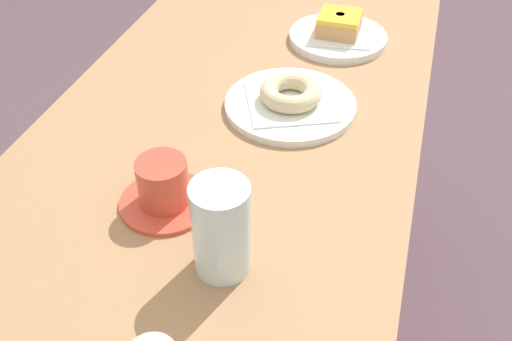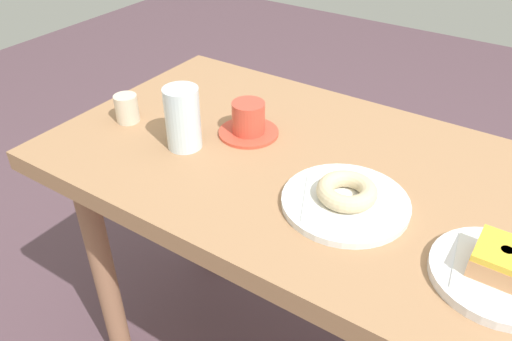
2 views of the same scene
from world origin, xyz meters
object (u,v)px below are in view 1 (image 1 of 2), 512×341
(plate_sugar_ring, at_px, (290,105))
(donut_glazed_square, at_px, (339,23))
(plate_glazed_square, at_px, (338,37))
(water_glass, at_px, (221,229))
(donut_sugar_ring, at_px, (291,93))
(coffee_cup, at_px, (164,187))

(plate_sugar_ring, distance_m, donut_glazed_square, 0.27)
(plate_sugar_ring, distance_m, plate_glazed_square, 0.27)
(plate_glazed_square, distance_m, water_glass, 0.63)
(plate_sugar_ring, bearing_deg, water_glass, 0.60)
(donut_sugar_ring, relative_size, plate_glazed_square, 0.53)
(donut_sugar_ring, distance_m, donut_glazed_square, 0.27)
(donut_sugar_ring, bearing_deg, plate_sugar_ring, 0.00)
(donut_sugar_ring, xyz_separation_m, donut_glazed_square, (-0.26, 0.04, 0.01))
(donut_sugar_ring, distance_m, plate_glazed_square, 0.27)
(donut_sugar_ring, distance_m, water_glass, 0.37)
(donut_sugar_ring, height_order, donut_glazed_square, donut_glazed_square)
(plate_sugar_ring, xyz_separation_m, plate_glazed_square, (-0.26, 0.04, 0.00))
(plate_sugar_ring, relative_size, donut_sugar_ring, 2.13)
(donut_glazed_square, bearing_deg, donut_sugar_ring, -7.55)
(plate_sugar_ring, height_order, coffee_cup, coffee_cup)
(donut_glazed_square, xyz_separation_m, coffee_cup, (0.55, -0.15, -0.01))
(water_glass, distance_m, coffee_cup, 0.15)
(coffee_cup, bearing_deg, donut_sugar_ring, 158.58)
(plate_glazed_square, bearing_deg, donut_glazed_square, 0.00)
(water_glass, bearing_deg, plate_sugar_ring, -179.40)
(plate_glazed_square, height_order, coffee_cup, coffee_cup)
(donut_glazed_square, relative_size, coffee_cup, 0.63)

